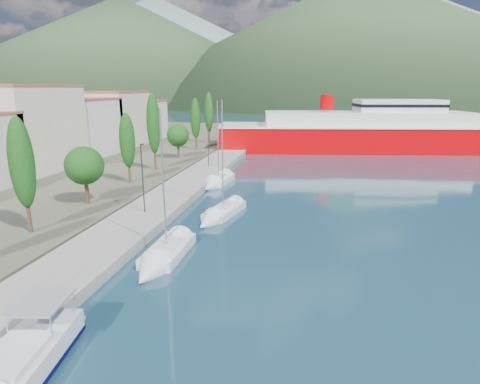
# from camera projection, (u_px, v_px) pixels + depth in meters

# --- Properties ---
(ground) EXTENTS (1400.00, 1400.00, 0.00)m
(ground) POSITION_uv_depth(u_px,v_px,m) (299.00, 124.00, 133.56)
(ground) COLOR #1B3F51
(quay) EXTENTS (5.00, 88.00, 0.80)m
(quay) POSITION_uv_depth(u_px,v_px,m) (182.00, 189.00, 45.69)
(quay) COLOR gray
(quay) RESTS_ON ground
(hills_far) EXTENTS (1480.00, 900.00, 180.00)m
(hills_far) POSITION_uv_depth(u_px,v_px,m) (417.00, 40.00, 563.37)
(hills_far) COLOR slate
(hills_far) RESTS_ON ground
(hills_near) EXTENTS (1010.00, 520.00, 115.00)m
(hills_near) POSITION_uv_depth(u_px,v_px,m) (430.00, 43.00, 343.62)
(hills_near) COLOR #314B2B
(hills_near) RESTS_ON ground
(town_buildings) EXTENTS (9.20, 69.20, 11.30)m
(town_buildings) POSITION_uv_depth(u_px,v_px,m) (56.00, 130.00, 58.92)
(town_buildings) COLOR #C1B19F
(town_buildings) RESTS_ON land_strip
(tree_row) EXTENTS (3.63, 62.54, 10.19)m
(tree_row) POSITION_uv_depth(u_px,v_px,m) (144.00, 137.00, 50.72)
(tree_row) COLOR #47301E
(tree_row) RESTS_ON land_strip
(lamp_posts) EXTENTS (0.15, 46.63, 6.06)m
(lamp_posts) POSITION_uv_depth(u_px,v_px,m) (139.00, 178.00, 34.28)
(lamp_posts) COLOR #2D2D33
(lamp_posts) RESTS_ON quay
(sailboat_near) EXTENTS (2.34, 7.78, 11.17)m
(sailboat_near) POSITION_uv_depth(u_px,v_px,m) (158.00, 262.00, 26.66)
(sailboat_near) COLOR silver
(sailboat_near) RESTS_ON ground
(sailboat_mid) EXTENTS (3.63, 8.17, 11.39)m
(sailboat_mid) POSITION_uv_depth(u_px,v_px,m) (216.00, 217.00, 36.10)
(sailboat_mid) COLOR silver
(sailboat_mid) RESTS_ON ground
(sailboat_far) EXTENTS (3.13, 7.71, 11.04)m
(sailboat_far) POSITION_uv_depth(u_px,v_px,m) (214.00, 183.00, 48.57)
(sailboat_far) COLOR silver
(sailboat_far) RESTS_ON ground
(ferry) EXTENTS (56.07, 19.82, 10.91)m
(ferry) POSITION_uv_depth(u_px,v_px,m) (367.00, 133.00, 75.61)
(ferry) COLOR #C30004
(ferry) RESTS_ON ground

